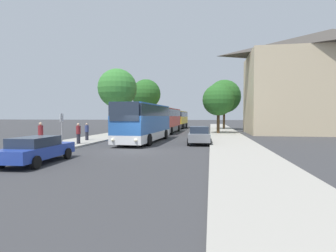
# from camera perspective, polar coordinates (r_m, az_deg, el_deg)

# --- Properties ---
(ground_plane) EXTENTS (300.00, 300.00, 0.00)m
(ground_plane) POSITION_cam_1_polar(r_m,az_deg,el_deg) (18.64, -6.60, -5.40)
(ground_plane) COLOR #38383A
(ground_plane) RESTS_ON ground
(sidewalk_left) EXTENTS (4.00, 120.00, 0.15)m
(sidewalk_left) POSITION_cam_1_polar(r_m,az_deg,el_deg) (21.61, -24.81, -4.34)
(sidewalk_left) COLOR #A39E93
(sidewalk_left) RESTS_ON ground_plane
(sidewalk_right) EXTENTS (4.00, 120.00, 0.15)m
(sidewalk_right) POSITION_cam_1_polar(r_m,az_deg,el_deg) (18.03, 15.43, -5.48)
(sidewalk_right) COLOR #A39E93
(sidewalk_right) RESTS_ON ground_plane
(building_right_background) EXTENTS (21.67, 10.35, 14.13)m
(building_right_background) POSITION_cam_1_polar(r_m,az_deg,el_deg) (41.95, 32.01, 8.16)
(building_right_background) COLOR #C6B28E
(building_right_background) RESTS_ON ground_plane
(bus_front) EXTENTS (3.18, 11.09, 3.54)m
(bus_front) POSITION_cam_1_polar(r_m,az_deg,el_deg) (24.94, -5.04, 0.86)
(bus_front) COLOR silver
(bus_front) RESTS_ON ground_plane
(bus_middle) EXTENTS (2.80, 12.08, 3.53)m
(bus_middle) POSITION_cam_1_polar(r_m,az_deg,el_deg) (38.28, -0.19, 1.32)
(bus_middle) COLOR gray
(bus_middle) RESTS_ON ground_plane
(bus_rear) EXTENTS (2.86, 10.87, 3.40)m
(bus_rear) POSITION_cam_1_polar(r_m,az_deg,el_deg) (52.62, 2.35, 1.48)
(bus_rear) COLOR #2D2D2D
(bus_rear) RESTS_ON ground_plane
(parked_car_left_curb) EXTENTS (2.12, 4.75, 1.38)m
(parked_car_left_curb) POSITION_cam_1_polar(r_m,az_deg,el_deg) (15.23, -26.69, -4.54)
(parked_car_left_curb) COLOR #233D9E
(parked_car_left_curb) RESTS_ON ground_plane
(parked_car_right_near) EXTENTS (2.12, 4.04, 1.55)m
(parked_car_right_near) POSITION_cam_1_polar(r_m,az_deg,el_deg) (22.91, 6.80, -1.99)
(parked_car_right_near) COLOR slate
(parked_car_right_near) RESTS_ON ground_plane
(bus_stop_sign) EXTENTS (0.08, 0.45, 2.53)m
(bus_stop_sign) POSITION_cam_1_polar(r_m,az_deg,el_deg) (22.09, -22.13, 0.11)
(bus_stop_sign) COLOR gray
(bus_stop_sign) RESTS_ON sidewalk_left
(pedestrian_waiting_near) EXTENTS (0.36, 0.36, 1.71)m
(pedestrian_waiting_near) POSITION_cam_1_polar(r_m,az_deg,el_deg) (23.10, -18.93, -1.52)
(pedestrian_waiting_near) COLOR #23232D
(pedestrian_waiting_near) RESTS_ON sidewalk_left
(pedestrian_waiting_far) EXTENTS (0.36, 0.36, 1.84)m
(pedestrian_waiting_far) POSITION_cam_1_polar(r_m,az_deg,el_deg) (21.89, -25.97, -1.63)
(pedestrian_waiting_far) COLOR #23232D
(pedestrian_waiting_far) RESTS_ON sidewalk_left
(pedestrian_walking_back) EXTENTS (0.36, 0.36, 1.63)m
(pedestrian_walking_back) POSITION_cam_1_polar(r_m,az_deg,el_deg) (26.25, -17.26, -1.17)
(pedestrian_walking_back) COLOR #23232D
(pedestrian_walking_back) RESTS_ON sidewalk_left
(tree_left_near) EXTENTS (5.62, 5.62, 9.37)m
(tree_left_near) POSITION_cam_1_polar(r_m,az_deg,el_deg) (50.86, -4.81, 6.95)
(tree_left_near) COLOR #513D23
(tree_left_near) RESTS_ON sidewalk_left
(tree_left_far) EXTENTS (5.10, 5.10, 8.51)m
(tree_left_far) POSITION_cam_1_polar(r_m,az_deg,el_deg) (35.36, -10.97, 8.04)
(tree_left_far) COLOR #47331E
(tree_left_far) RESTS_ON sidewalk_left
(tree_right_near) EXTENTS (4.27, 4.27, 6.63)m
(tree_right_near) POSITION_cam_1_polar(r_m,az_deg,el_deg) (36.03, 10.91, 5.60)
(tree_right_near) COLOR #47331E
(tree_right_near) RESTS_ON sidewalk_right
(tree_right_mid) EXTENTS (5.96, 5.96, 8.83)m
(tree_right_mid) POSITION_cam_1_polar(r_m,az_deg,el_deg) (48.49, 12.13, 6.31)
(tree_right_mid) COLOR #47331E
(tree_right_mid) RESTS_ON sidewalk_right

